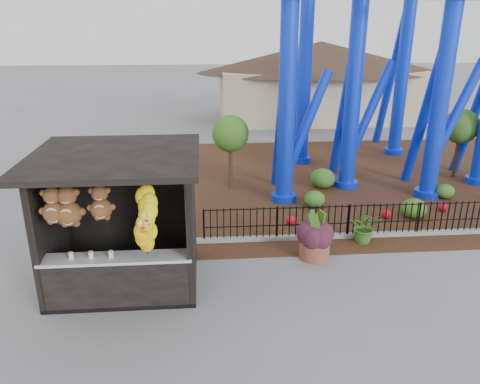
{
  "coord_description": "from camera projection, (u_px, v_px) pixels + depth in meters",
  "views": [
    {
      "loc": [
        -1.14,
        -8.58,
        5.69
      ],
      "look_at": [
        -0.34,
        1.5,
        2.0
      ],
      "focal_mm": 35.0,
      "sensor_mm": 36.0,
      "label": 1
    }
  ],
  "objects": [
    {
      "name": "ground",
      "position": [
        261.0,
        302.0,
        10.07
      ],
      "size": [
        120.0,
        120.0,
        0.0
      ],
      "primitive_type": "plane",
      "color": "slate",
      "rests_on": "ground"
    },
    {
      "name": "mulch_bed",
      "position": [
        340.0,
        180.0,
        17.86
      ],
      "size": [
        18.0,
        12.0,
        0.02
      ],
      "primitive_type": "cube",
      "color": "#331E11",
      "rests_on": "ground"
    },
    {
      "name": "curb",
      "position": [
        389.0,
        234.0,
        13.16
      ],
      "size": [
        18.0,
        0.18,
        0.12
      ],
      "primitive_type": "cube",
      "color": "gray",
      "rests_on": "ground"
    },
    {
      "name": "prize_booth",
      "position": [
        120.0,
        225.0,
        10.17
      ],
      "size": [
        3.5,
        3.4,
        3.12
      ],
      "color": "black",
      "rests_on": "ground"
    },
    {
      "name": "picket_fence",
      "position": [
        422.0,
        219.0,
        13.08
      ],
      "size": [
        12.2,
        0.06,
        1.0
      ],
      "primitive_type": null,
      "color": "black",
      "rests_on": "ground"
    },
    {
      "name": "terracotta_planter",
      "position": [
        314.0,
        248.0,
        11.9
      ],
      "size": [
        0.79,
        0.79,
        0.54
      ],
      "primitive_type": "cylinder",
      "rotation": [
        0.0,
        0.0,
        -0.02
      ],
      "color": "brown",
      "rests_on": "ground"
    },
    {
      "name": "planter_foliage",
      "position": [
        316.0,
        227.0,
        11.7
      ],
      "size": [
        0.7,
        0.7,
        0.64
      ],
      "primitive_type": "ellipsoid",
      "color": "#371624",
      "rests_on": "terracotta_planter"
    },
    {
      "name": "potted_plant",
      "position": [
        365.0,
        227.0,
        12.68
      ],
      "size": [
        0.98,
        0.9,
        0.93
      ],
      "primitive_type": "imported",
      "rotation": [
        0.0,
        0.0,
        -0.24
      ],
      "color": "#28591A",
      "rests_on": "ground"
    },
    {
      "name": "landscaping",
      "position": [
        373.0,
        193.0,
        15.63
      ],
      "size": [
        7.73,
        3.82,
        0.71
      ],
      "color": "#325F1B",
      "rests_on": "mulch_bed"
    },
    {
      "name": "pavilion",
      "position": [
        320.0,
        68.0,
        28.2
      ],
      "size": [
        15.0,
        15.0,
        4.8
      ],
      "color": "#BFAD8C",
      "rests_on": "ground"
    }
  ]
}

